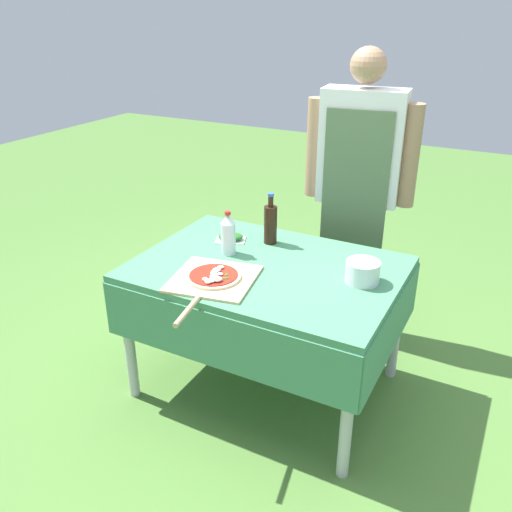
{
  "coord_description": "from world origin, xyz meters",
  "views": [
    {
      "loc": [
        1.08,
        -2.16,
        1.91
      ],
      "look_at": [
        -0.06,
        0.0,
        0.77
      ],
      "focal_mm": 38.0,
      "sensor_mm": 36.0,
      "label": 1
    }
  ],
  "objects_px": {
    "pizza_on_peel": "(213,279)",
    "mixing_tub": "(363,272)",
    "herb_container": "(231,237)",
    "water_bottle": "(228,234)",
    "person_cook": "(359,175)",
    "prep_table": "(267,282)",
    "oil_bottle": "(270,223)"
  },
  "relations": [
    {
      "from": "prep_table",
      "to": "mixing_tub",
      "type": "height_order",
      "value": "mixing_tub"
    },
    {
      "from": "person_cook",
      "to": "mixing_tub",
      "type": "distance_m",
      "value": 0.82
    },
    {
      "from": "prep_table",
      "to": "person_cook",
      "type": "bearing_deg",
      "value": 76.42
    },
    {
      "from": "person_cook",
      "to": "water_bottle",
      "type": "relative_size",
      "value": 7.36
    },
    {
      "from": "prep_table",
      "to": "pizza_on_peel",
      "type": "distance_m",
      "value": 0.32
    },
    {
      "from": "water_bottle",
      "to": "oil_bottle",
      "type": "bearing_deg",
      "value": 59.89
    },
    {
      "from": "oil_bottle",
      "to": "mixing_tub",
      "type": "height_order",
      "value": "oil_bottle"
    },
    {
      "from": "mixing_tub",
      "to": "water_bottle",
      "type": "bearing_deg",
      "value": -178.54
    },
    {
      "from": "mixing_tub",
      "to": "prep_table",
      "type": "bearing_deg",
      "value": -173.09
    },
    {
      "from": "mixing_tub",
      "to": "pizza_on_peel",
      "type": "bearing_deg",
      "value": -152.49
    },
    {
      "from": "mixing_tub",
      "to": "herb_container",
      "type": "bearing_deg",
      "value": 170.64
    },
    {
      "from": "oil_bottle",
      "to": "mixing_tub",
      "type": "distance_m",
      "value": 0.62
    },
    {
      "from": "water_bottle",
      "to": "herb_container",
      "type": "xyz_separation_m",
      "value": [
        -0.07,
        0.15,
        -0.09
      ]
    },
    {
      "from": "prep_table",
      "to": "oil_bottle",
      "type": "relative_size",
      "value": 4.65
    },
    {
      "from": "person_cook",
      "to": "pizza_on_peel",
      "type": "xyz_separation_m",
      "value": [
        -0.34,
        -1.06,
        -0.27
      ]
    },
    {
      "from": "person_cook",
      "to": "oil_bottle",
      "type": "bearing_deg",
      "value": 53.72
    },
    {
      "from": "pizza_on_peel",
      "to": "mixing_tub",
      "type": "distance_m",
      "value": 0.7
    },
    {
      "from": "prep_table",
      "to": "person_cook",
      "type": "height_order",
      "value": "person_cook"
    },
    {
      "from": "prep_table",
      "to": "herb_container",
      "type": "relative_size",
      "value": 6.86
    },
    {
      "from": "pizza_on_peel",
      "to": "herb_container",
      "type": "xyz_separation_m",
      "value": [
        -0.17,
        0.45,
        0.01
      ]
    },
    {
      "from": "water_bottle",
      "to": "herb_container",
      "type": "bearing_deg",
      "value": 116.7
    },
    {
      "from": "person_cook",
      "to": "oil_bottle",
      "type": "relative_size",
      "value": 6.07
    },
    {
      "from": "herb_container",
      "to": "mixing_tub",
      "type": "height_order",
      "value": "mixing_tub"
    },
    {
      "from": "water_bottle",
      "to": "mixing_tub",
      "type": "height_order",
      "value": "water_bottle"
    },
    {
      "from": "prep_table",
      "to": "water_bottle",
      "type": "xyz_separation_m",
      "value": [
        -0.24,
        0.04,
        0.2
      ]
    },
    {
      "from": "water_bottle",
      "to": "mixing_tub",
      "type": "bearing_deg",
      "value": 1.46
    },
    {
      "from": "oil_bottle",
      "to": "herb_container",
      "type": "xyz_separation_m",
      "value": [
        -0.2,
        -0.08,
        -0.09
      ]
    },
    {
      "from": "person_cook",
      "to": "water_bottle",
      "type": "bearing_deg",
      "value": 53.66
    },
    {
      "from": "oil_bottle",
      "to": "person_cook",
      "type": "bearing_deg",
      "value": 60.09
    },
    {
      "from": "person_cook",
      "to": "water_bottle",
      "type": "height_order",
      "value": "person_cook"
    },
    {
      "from": "person_cook",
      "to": "mixing_tub",
      "type": "relative_size",
      "value": 10.64
    },
    {
      "from": "water_bottle",
      "to": "mixing_tub",
      "type": "xyz_separation_m",
      "value": [
        0.71,
        0.02,
        -0.06
      ]
    }
  ]
}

